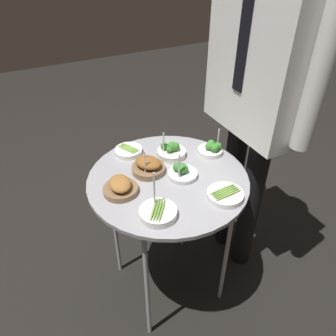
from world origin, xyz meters
The scene contains 11 objects.
ground_plane centered at (0.00, 0.00, 0.00)m, with size 8.00×8.00×0.00m, color black.
serving_cart centered at (0.00, 0.00, 0.71)m, with size 0.70×0.70×0.76m.
bowl_broccoli_center centered at (0.02, 0.06, 0.79)m, with size 0.13×0.13×0.14m.
bowl_asparagus_front_left centered at (0.19, -0.14, 0.78)m, with size 0.14×0.14×0.18m.
bowl_broccoli_mid_right centered at (-0.07, 0.27, 0.79)m, with size 0.12×0.12×0.13m.
bowl_roast_far_rim centered at (-0.08, -0.06, 0.79)m, with size 0.15×0.15×0.13m.
bowl_roast_back_right centered at (0.00, -0.22, 0.79)m, with size 0.14×0.14×0.07m.
bowl_broccoli_mid_left centered at (-0.14, 0.09, 0.79)m, with size 0.13×0.13×0.13m.
bowl_asparagus_back_left centered at (-0.25, -0.08, 0.77)m, with size 0.13×0.13×0.03m.
bowl_asparagus_front_right centered at (0.22, 0.14, 0.77)m, with size 0.15×0.15×0.03m.
waiter_figure centered at (-0.04, 0.47, 1.11)m, with size 0.65×0.24×1.75m.
Camera 1 is at (0.99, -0.51, 1.64)m, focal length 35.00 mm.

